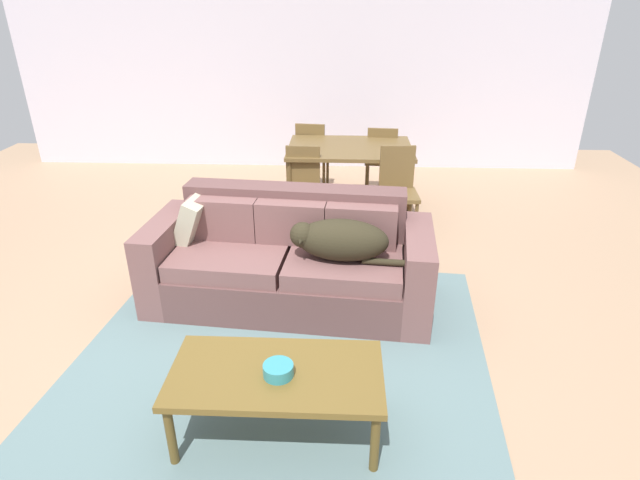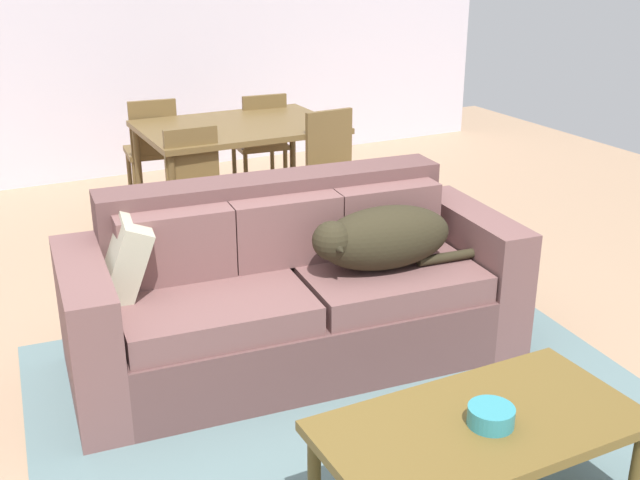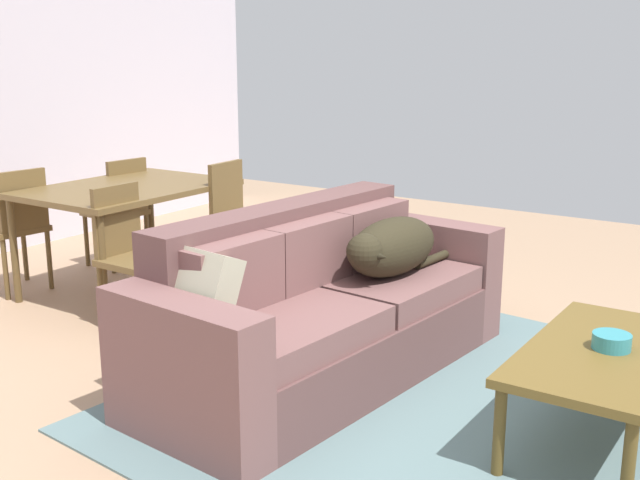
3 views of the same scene
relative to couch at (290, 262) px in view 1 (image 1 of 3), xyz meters
name	(u,v)px [view 1 (image 1 of 3)]	position (x,y,z in m)	size (l,w,h in m)	color
ground_plane	(265,313)	(-0.19, -0.23, -0.35)	(10.00, 10.00, 0.00)	tan
back_partition	(301,71)	(-0.19, 3.77, 1.00)	(8.00, 0.12, 2.70)	silver
area_rug	(278,370)	(0.00, -0.91, -0.35)	(2.84, 3.02, 0.01)	slate
couch	(290,262)	(0.00, 0.00, 0.00)	(2.32, 1.09, 0.90)	brown
dog_on_left_cushion	(339,240)	(0.39, -0.20, 0.30)	(0.86, 0.39, 0.32)	#2D2819
throw_pillow_by_left_arm	(193,219)	(-0.80, 0.13, 0.30)	(0.14, 0.37, 0.37)	#B0AB8F
coffee_table	(277,378)	(0.07, -1.44, 0.04)	(1.18, 0.61, 0.44)	brown
bowl_on_coffee_table	(278,370)	(0.08, -1.47, 0.12)	(0.17, 0.17, 0.07)	teal
dining_table	(350,152)	(0.49, 1.99, 0.35)	(1.39, 1.00, 0.77)	brown
dining_chair_near_left	(302,186)	(-0.01, 1.44, 0.14)	(0.41, 0.41, 0.89)	brown
dining_chair_near_right	(397,187)	(0.99, 1.38, 0.16)	(0.42, 0.42, 0.92)	brown
dining_chair_far_left	(312,153)	(0.02, 2.63, 0.15)	(0.44, 0.44, 0.90)	brown
dining_chair_far_right	(382,157)	(0.90, 2.52, 0.14)	(0.43, 0.43, 0.88)	brown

